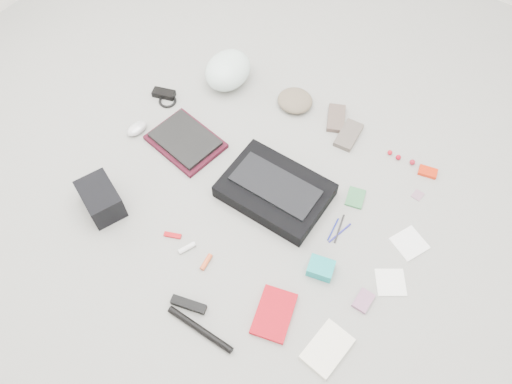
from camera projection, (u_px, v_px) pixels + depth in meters
The scene contains 33 objects.
ground_plane at pixel (256, 198), 2.30m from camera, with size 4.00×4.00×0.00m, color gray.
messenger_bag at pixel (275, 191), 2.27m from camera, with size 0.47×0.33×0.08m, color black.
bag_flap at pixel (275, 185), 2.23m from camera, with size 0.39×0.18×0.01m, color black.
laptop_sleeve at pixel (186, 142), 2.46m from camera, with size 0.34×0.26×0.02m, color #400D1B.
laptop at pixel (185, 139), 2.44m from camera, with size 0.30×0.22×0.02m, color black.
bike_helmet at pixel (228, 70), 2.62m from camera, with size 0.22×0.28×0.17m, color white.
beanie at pixel (295, 101), 2.57m from camera, with size 0.18×0.17×0.06m, color #71624E.
mitten_left at pixel (336, 118), 2.53m from camera, with size 0.09×0.17×0.03m, color brown.
mitten_right at pixel (349, 135), 2.48m from camera, with size 0.09×0.18×0.03m, color #60574E.
power_brick at pixel (164, 94), 2.62m from camera, with size 0.12×0.05×0.03m, color black.
cable_coil at pixel (168, 101), 2.60m from camera, with size 0.09×0.09×0.01m, color black.
mouse at pixel (137, 128), 2.49m from camera, with size 0.07×0.11×0.04m, color silver.
camera_bag at pixel (101, 199), 2.22m from camera, with size 0.21×0.14×0.13m, color black.
multitool at pixel (173, 235), 2.19m from camera, with size 0.08×0.02×0.01m, color #B10A11.
toiletry_tube_white at pixel (187, 248), 2.15m from camera, with size 0.02×0.02×0.08m, color white.
toiletry_tube_orange at pixel (206, 262), 2.12m from camera, with size 0.02×0.02×0.08m, color #D85227.
u_lock at pixel (189, 305), 2.01m from camera, with size 0.15×0.04×0.03m, color black.
bike_pump at pixel (200, 329), 1.96m from camera, with size 0.03×0.03×0.30m, color black.
book_red at pixel (274, 314), 2.00m from camera, with size 0.14×0.21×0.02m, color red.
book_white at pixel (327, 349), 1.92m from camera, with size 0.13×0.20×0.02m, color white.
notepad at pixel (355, 198), 2.29m from camera, with size 0.08×0.10×0.01m, color #347342.
pen_blue at pixel (333, 229), 2.21m from camera, with size 0.01×0.01×0.12m, color navy.
pen_black at pixel (339, 229), 2.21m from camera, with size 0.01×0.01×0.15m, color black.
pen_navy at pixel (340, 233), 2.20m from camera, with size 0.01×0.01×0.14m, color navy.
accordion_wallet at pixel (321, 268), 2.08m from camera, with size 0.11×0.08×0.05m, color #109B9A.
card_deck at pixel (363, 301), 2.03m from camera, with size 0.06×0.09×0.02m, color #A3688E.
napkin_top at pixel (409, 243), 2.17m from camera, with size 0.13×0.13×0.01m, color white.
napkin_bottom at pixel (391, 282), 2.07m from camera, with size 0.12×0.12×0.01m, color white.
lollipop_a at pixel (390, 153), 2.42m from camera, with size 0.02×0.02×0.02m, color red.
lollipop_b at pixel (398, 157), 2.40m from camera, with size 0.03×0.03×0.03m, color #AD071B.
lollipop_c at pixel (412, 162), 2.39m from camera, with size 0.03×0.03×0.03m, color maroon.
altoids_tin at pixel (428, 172), 2.36m from camera, with size 0.09×0.05×0.02m, color red.
stamp_sheet at pixel (418, 195), 2.30m from camera, with size 0.04×0.05×0.00m, color #A07189.
Camera 1 is at (0.66, -1.00, 1.96)m, focal length 35.00 mm.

